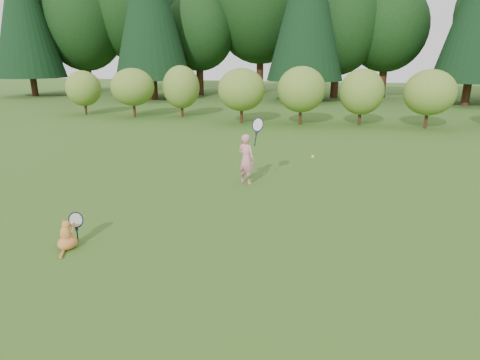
% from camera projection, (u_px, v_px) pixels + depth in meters
% --- Properties ---
extents(ground, '(100.00, 100.00, 0.00)m').
position_uv_depth(ground, '(219.00, 227.00, 7.43)').
color(ground, '#2D5718').
rests_on(ground, ground).
extents(shrub_row, '(28.00, 3.00, 2.80)m').
position_uv_depth(shrub_row, '(300.00, 94.00, 19.07)').
color(shrub_row, olive).
rests_on(shrub_row, ground).
extents(child, '(0.76, 0.55, 1.87)m').
position_uv_depth(child, '(247.00, 158.00, 9.84)').
color(child, pink).
rests_on(child, ground).
extents(cat, '(0.34, 0.64, 0.68)m').
position_uv_depth(cat, '(67.00, 234.00, 6.55)').
color(cat, '#B96223').
rests_on(cat, ground).
extents(tennis_ball, '(0.06, 0.06, 0.06)m').
position_uv_depth(tennis_ball, '(313.00, 157.00, 7.80)').
color(tennis_ball, '#A8D318').
rests_on(tennis_ball, ground).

